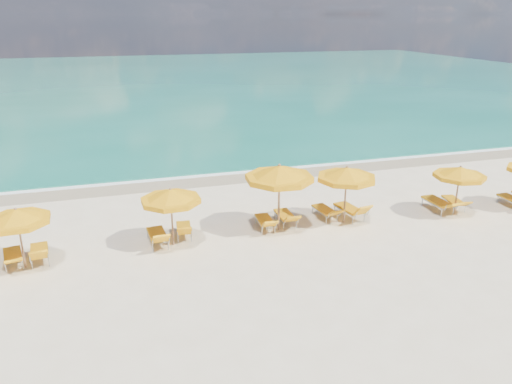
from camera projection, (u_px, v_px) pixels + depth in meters
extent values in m
plane|color=beige|center=(268.00, 235.00, 18.62)|extent=(120.00, 120.00, 0.00)
cube|color=#126650|center=(148.00, 81.00, 61.91)|extent=(120.00, 80.00, 0.30)
cube|color=tan|center=(222.00, 177.00, 25.30)|extent=(120.00, 2.60, 0.01)
cube|color=white|center=(219.00, 172.00, 26.02)|extent=(120.00, 1.20, 0.03)
cube|color=white|center=(99.00, 142.00, 32.32)|extent=(14.00, 0.36, 0.05)
cube|color=white|center=(270.00, 111.00, 42.44)|extent=(18.00, 0.30, 0.05)
cylinder|color=#9A714D|center=(21.00, 239.00, 15.91)|extent=(0.06, 0.06, 2.01)
cone|color=#F09F0C|center=(17.00, 215.00, 15.63)|extent=(2.72, 2.72, 0.40)
cylinder|color=#F09F0C|center=(18.00, 221.00, 15.69)|extent=(2.75, 2.75, 0.16)
sphere|color=#9A714D|center=(15.00, 209.00, 15.56)|extent=(0.09, 0.09, 0.09)
cylinder|color=#9A714D|center=(172.00, 218.00, 17.49)|extent=(0.06, 0.06, 2.07)
cone|color=#F09F0C|center=(171.00, 195.00, 17.20)|extent=(2.71, 2.71, 0.41)
cylinder|color=#F09F0C|center=(171.00, 200.00, 17.27)|extent=(2.74, 2.74, 0.17)
sphere|color=#9A714D|center=(170.00, 189.00, 17.13)|extent=(0.09, 0.09, 0.09)
cylinder|color=#9A714D|center=(279.00, 199.00, 18.71)|extent=(0.08, 0.08, 2.51)
cone|color=#F09F0C|center=(279.00, 172.00, 18.35)|extent=(3.23, 3.23, 0.50)
cylinder|color=#F09F0C|center=(279.00, 178.00, 18.43)|extent=(3.26, 3.26, 0.20)
sphere|color=#9A714D|center=(279.00, 165.00, 18.27)|extent=(0.11, 0.11, 0.11)
cylinder|color=#9A714D|center=(345.00, 196.00, 19.40)|extent=(0.07, 0.07, 2.24)
cone|color=#F09F0C|center=(347.00, 173.00, 19.08)|extent=(2.50, 2.50, 0.45)
cylinder|color=#F09F0C|center=(346.00, 178.00, 19.16)|extent=(2.52, 2.52, 0.18)
sphere|color=#9A714D|center=(347.00, 167.00, 19.01)|extent=(0.10, 0.10, 0.10)
cylinder|color=#9A714D|center=(457.00, 191.00, 20.23)|extent=(0.06, 0.06, 2.01)
cone|color=#F09F0C|center=(460.00, 171.00, 19.95)|extent=(2.43, 2.43, 0.40)
cylinder|color=#F09F0C|center=(459.00, 176.00, 20.02)|extent=(2.45, 2.45, 0.16)
sphere|color=#9A714D|center=(461.00, 167.00, 19.88)|extent=(0.09, 0.09, 0.09)
cube|color=#F0A40E|center=(12.00, 254.00, 16.37)|extent=(0.75, 1.27, 0.07)
cube|color=#F0A40E|center=(13.00, 261.00, 15.62)|extent=(0.62, 0.62, 0.33)
cube|color=#F0A40E|center=(39.00, 250.00, 16.63)|extent=(0.68, 1.28, 0.08)
cube|color=#F0A40E|center=(39.00, 255.00, 15.85)|extent=(0.60, 0.52, 0.46)
cube|color=#F0A40E|center=(157.00, 234.00, 17.81)|extent=(0.66, 1.33, 0.08)
cube|color=#F0A40E|center=(161.00, 239.00, 16.97)|extent=(0.61, 0.55, 0.46)
cube|color=#F0A40E|center=(184.00, 228.00, 18.47)|extent=(0.63, 1.19, 0.07)
cube|color=#F0A40E|center=(185.00, 231.00, 17.70)|extent=(0.55, 0.48, 0.43)
cube|color=#F0A40E|center=(265.00, 220.00, 19.14)|extent=(0.61, 1.23, 0.07)
cube|color=#F0A40E|center=(270.00, 224.00, 18.33)|extent=(0.56, 0.53, 0.39)
cube|color=#F0A40E|center=(285.00, 215.00, 19.57)|extent=(0.59, 1.27, 0.08)
cube|color=#F0A40E|center=(292.00, 219.00, 18.72)|extent=(0.57, 0.54, 0.40)
cube|color=#F0A40E|center=(324.00, 209.00, 20.13)|extent=(0.66, 1.26, 0.07)
cube|color=#F0A40E|center=(336.00, 213.00, 19.34)|extent=(0.59, 0.57, 0.38)
cube|color=#F0A40E|center=(349.00, 208.00, 20.15)|extent=(0.81, 1.43, 0.08)
cube|color=#F0A40E|center=(363.00, 210.00, 19.31)|extent=(0.68, 0.59, 0.51)
cube|color=#F0A40E|center=(437.00, 201.00, 20.87)|extent=(0.67, 1.41, 0.09)
cube|color=#F0A40E|center=(453.00, 205.00, 19.95)|extent=(0.64, 0.63, 0.40)
cube|color=#F0A40E|center=(453.00, 200.00, 21.17)|extent=(0.73, 1.25, 0.07)
cube|color=#F0A40E|center=(463.00, 204.00, 20.35)|extent=(0.61, 0.60, 0.35)
cube|color=#F0A40E|center=(512.00, 198.00, 21.33)|extent=(0.55, 1.22, 0.08)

